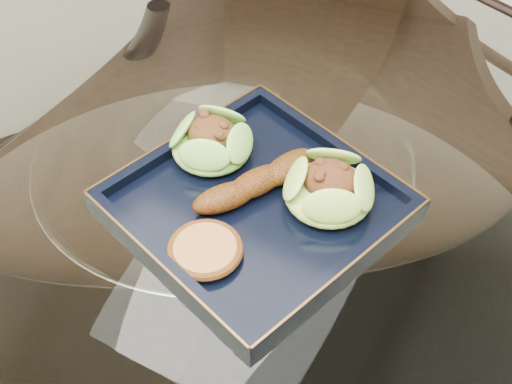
% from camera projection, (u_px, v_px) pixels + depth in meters
% --- Properties ---
extents(dining_table, '(1.13, 1.13, 0.77)m').
position_uv_depth(dining_table, '(229.00, 267.00, 0.96)').
color(dining_table, white).
rests_on(dining_table, ground).
extents(dining_chair, '(0.45, 0.45, 0.90)m').
position_uv_depth(dining_chair, '(278.00, 115.00, 1.30)').
color(dining_chair, black).
rests_on(dining_chair, ground).
extents(navy_plate, '(0.34, 0.34, 0.02)m').
position_uv_depth(navy_plate, '(256.00, 210.00, 0.80)').
color(navy_plate, black).
rests_on(navy_plate, dining_table).
extents(lettuce_wrap_left, '(0.11, 0.11, 0.03)m').
position_uv_depth(lettuce_wrap_left, '(211.00, 143.00, 0.83)').
color(lettuce_wrap_left, '#4B8E29').
rests_on(lettuce_wrap_left, navy_plate).
extents(lettuce_wrap_right, '(0.10, 0.10, 0.04)m').
position_uv_depth(lettuce_wrap_right, '(329.00, 190.00, 0.78)').
color(lettuce_wrap_right, '#7AB033').
rests_on(lettuce_wrap_right, navy_plate).
extents(roasted_plantain, '(0.10, 0.15, 0.03)m').
position_uv_depth(roasted_plantain, '(257.00, 182.00, 0.79)').
color(roasted_plantain, '#632F0A').
rests_on(roasted_plantain, navy_plate).
extents(crumb_patty, '(0.07, 0.07, 0.01)m').
position_uv_depth(crumb_patty, '(205.00, 251.00, 0.74)').
color(crumb_patty, '#B27B3B').
rests_on(crumb_patty, navy_plate).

